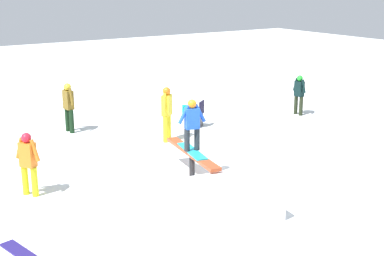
{
  "coord_description": "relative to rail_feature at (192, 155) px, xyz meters",
  "views": [
    {
      "loc": [
        -10.41,
        6.84,
        4.78
      ],
      "look_at": [
        0.0,
        0.0,
        1.29
      ],
      "focal_mm": 50.0,
      "sensor_mm": 36.0,
      "label": 1
    }
  ],
  "objects": [
    {
      "name": "ground_plane",
      "position": [
        0.0,
        0.0,
        -0.59
      ],
      "size": [
        60.0,
        60.0,
        0.0
      ],
      "primitive_type": "plane",
      "color": "white"
    },
    {
      "name": "rail_feature",
      "position": [
        0.0,
        0.0,
        0.0
      ],
      "size": [
        2.68,
        0.71,
        0.69
      ],
      "rotation": [
        0.0,
        0.0,
        -0.16
      ],
      "color": "black",
      "rests_on": "ground"
    },
    {
      "name": "snow_kicker_ramp",
      "position": [
        -2.09,
        0.34,
        -0.31
      ],
      "size": [
        2.02,
        1.77,
        0.56
      ],
      "primitive_type": "cube",
      "rotation": [
        0.0,
        0.0,
        -0.16
      ],
      "color": "white",
      "rests_on": "ground"
    },
    {
      "name": "main_rider_on_rail",
      "position": [
        0.0,
        0.0,
        0.74
      ],
      "size": [
        1.43,
        0.72,
        1.31
      ],
      "rotation": [
        0.0,
        0.0,
        -0.22
      ],
      "color": "#1CB7D7",
      "rests_on": "rail_feature"
    },
    {
      "name": "bystander_yellow",
      "position": [
        3.05,
        -1.1,
        0.35
      ],
      "size": [
        0.52,
        0.57,
        1.67
      ],
      "rotation": [
        0.0,
        0.0,
        2.3
      ],
      "color": "yellow",
      "rests_on": "ground"
    },
    {
      "name": "bystander_black",
      "position": [
        3.22,
        -6.74,
        0.22
      ],
      "size": [
        0.62,
        0.21,
        1.45
      ],
      "rotation": [
        0.0,
        0.0,
        3.14
      ],
      "color": "black",
      "rests_on": "ground"
    },
    {
      "name": "bystander_brown",
      "position": [
        5.61,
        1.03,
        0.31
      ],
      "size": [
        0.68,
        0.26,
        1.6
      ],
      "rotation": [
        0.0,
        0.0,
        3.24
      ],
      "color": "black",
      "rests_on": "ground"
    },
    {
      "name": "bystander_orange",
      "position": [
        1.1,
        3.69,
        0.24
      ],
      "size": [
        0.62,
        0.43,
        1.48
      ],
      "rotation": [
        0.0,
        0.0,
        0.56
      ],
      "color": "yellow",
      "rests_on": "ground"
    },
    {
      "name": "loose_snowboard_navy",
      "position": [
        -1.65,
        4.63,
        -0.58
      ],
      "size": [
        1.51,
        0.6,
        0.02
      ],
      "primitive_type": "cube",
      "rotation": [
        0.0,
        0.0,
        0.22
      ],
      "color": "navy",
      "rests_on": "ground"
    },
    {
      "name": "folding_chair",
      "position": [
        3.9,
        -2.78,
        -0.17
      ],
      "size": [
        0.62,
        0.62,
        0.88
      ],
      "rotation": [
        0.0,
        0.0,
        2.22
      ],
      "color": "#3F3F44",
      "rests_on": "ground"
    },
    {
      "name": "backpack_on_snow",
      "position": [
        5.47,
        -3.36,
        -0.42
      ],
      "size": [
        0.33,
        0.37,
        0.34
      ],
      "primitive_type": "cube",
      "rotation": [
        0.0,
        0.0,
        1.11
      ],
      "color": "#0F9691",
      "rests_on": "ground"
    }
  ]
}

